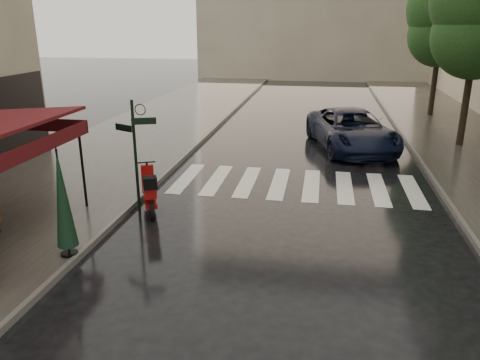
% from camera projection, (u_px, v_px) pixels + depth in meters
% --- Properties ---
extents(ground, '(120.00, 120.00, 0.00)m').
position_uv_depth(ground, '(140.00, 265.00, 10.14)').
color(ground, black).
rests_on(ground, ground).
extents(sidewalk_near, '(6.00, 60.00, 0.12)m').
position_uv_depth(sidewalk_near, '(145.00, 133.00, 22.07)').
color(sidewalk_near, '#38332D').
rests_on(sidewalk_near, ground).
extents(sidewalk_far, '(5.50, 60.00, 0.12)m').
position_uv_depth(sidewalk_far, '(478.00, 147.00, 19.64)').
color(sidewalk_far, '#38332D').
rests_on(sidewalk_far, ground).
extents(curb_near, '(0.12, 60.00, 0.16)m').
position_uv_depth(curb_near, '(207.00, 136.00, 21.56)').
color(curb_near, '#595651').
rests_on(curb_near, ground).
extents(curb_far, '(0.12, 60.00, 0.16)m').
position_uv_depth(curb_far, '(408.00, 144.00, 20.10)').
color(curb_far, '#595651').
rests_on(curb_far, ground).
extents(crosswalk, '(7.85, 3.20, 0.01)m').
position_uv_depth(crosswalk, '(295.00, 184.00, 15.25)').
color(crosswalk, silver).
rests_on(crosswalk, ground).
extents(signpost, '(1.17, 0.29, 3.10)m').
position_uv_depth(signpost, '(135.00, 147.00, 12.56)').
color(signpost, black).
rests_on(signpost, ground).
extents(tree_mid, '(3.80, 3.80, 8.34)m').
position_uv_depth(tree_mid, '(480.00, 7.00, 18.01)').
color(tree_mid, black).
rests_on(tree_mid, sidewalk_far).
extents(tree_far, '(3.80, 3.80, 8.16)m').
position_uv_depth(tree_far, '(443.00, 14.00, 24.55)').
color(tree_far, black).
rests_on(tree_far, sidewalk_far).
extents(scooter, '(1.00, 1.78, 1.25)m').
position_uv_depth(scooter, '(150.00, 192.00, 12.87)').
color(scooter, black).
rests_on(scooter, ground).
extents(parked_car, '(4.10, 6.34, 1.62)m').
position_uv_depth(parked_car, '(351.00, 130.00, 19.32)').
color(parked_car, black).
rests_on(parked_car, ground).
extents(parasol_back, '(0.45, 0.45, 2.43)m').
position_uv_depth(parasol_back, '(62.00, 199.00, 9.96)').
color(parasol_back, black).
rests_on(parasol_back, sidewalk_near).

